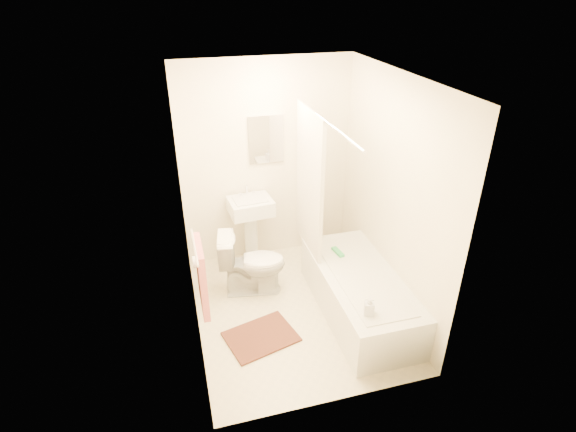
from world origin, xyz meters
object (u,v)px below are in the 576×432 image
object	(u,v)px
sink	(251,229)
soap_bottle	(369,306)
bath_mat	(261,337)
bathtub	(359,293)
toilet	(252,264)

from	to	relation	value
sink	soap_bottle	distance (m)	1.91
bath_mat	soap_bottle	size ratio (longest dim) A/B	3.37
soap_bottle	sink	bearing A→B (deg)	111.92
sink	bathtub	bearing A→B (deg)	-58.67
toilet	bath_mat	world-z (taller)	toilet
sink	bath_mat	distance (m)	1.40
bath_mat	soap_bottle	bearing A→B (deg)	-27.37
toilet	bath_mat	bearing A→B (deg)	-176.31
sink	bath_mat	bearing A→B (deg)	-103.04
bath_mat	toilet	bearing A→B (deg)	84.09
toilet	sink	xyz separation A→B (m)	(0.10, 0.54, 0.12)
sink	bath_mat	xyz separation A→B (m)	(-0.18, -1.31, -0.46)
toilet	soap_bottle	world-z (taller)	toilet
bathtub	soap_bottle	size ratio (longest dim) A/B	8.63
toilet	sink	world-z (taller)	sink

